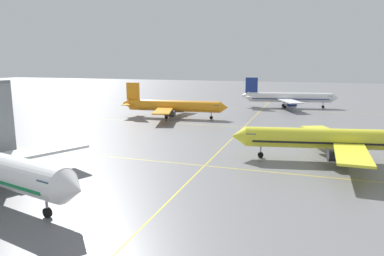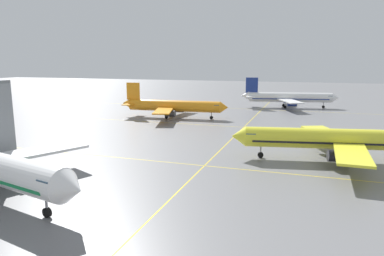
% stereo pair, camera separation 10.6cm
% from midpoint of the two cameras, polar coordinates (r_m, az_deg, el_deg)
% --- Properties ---
extents(airliner_second_row, '(36.62, 31.15, 11.43)m').
position_cam_midpoint_polar(airliner_second_row, '(68.45, 22.17, -1.68)').
color(airliner_second_row, yellow).
rests_on(airliner_second_row, ground).
extents(airliner_third_row, '(35.15, 30.25, 10.93)m').
position_cam_midpoint_polar(airliner_third_row, '(112.22, -3.10, 3.57)').
color(airliner_third_row, orange).
rests_on(airliner_third_row, ground).
extents(airliner_far_left_stand, '(36.87, 31.36, 11.50)m').
position_cam_midpoint_polar(airliner_far_left_stand, '(141.78, 15.33, 4.78)').
color(airliner_far_left_stand, white).
rests_on(airliner_far_left_stand, ground).
extents(taxiway_markings, '(134.78, 167.09, 0.01)m').
position_cam_midpoint_polar(taxiway_markings, '(78.82, 5.95, -2.28)').
color(taxiway_markings, yellow).
rests_on(taxiway_markings, ground).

